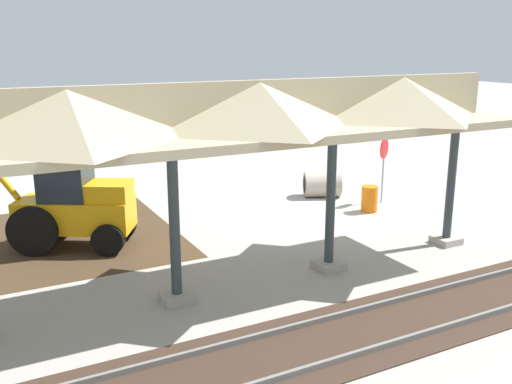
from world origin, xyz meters
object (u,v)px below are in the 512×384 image
at_px(stop_sign, 384,156).
at_px(backhoe, 69,205).
at_px(concrete_pipe, 322,184).
at_px(traffic_barrel, 369,199).

relative_size(stop_sign, backhoe, 0.46).
distance_m(stop_sign, backhoe, 10.97).
height_order(stop_sign, concrete_pipe, stop_sign).
bearing_deg(traffic_barrel, concrete_pipe, -81.51).
bearing_deg(concrete_pipe, traffic_barrel, 98.49).
bearing_deg(traffic_barrel, backhoe, -6.59).
bearing_deg(concrete_pipe, backhoe, 7.60).
xyz_separation_m(stop_sign, backhoe, (10.96, -0.41, -0.46)).
xyz_separation_m(concrete_pipe, traffic_barrel, (-0.36, 2.40, -0.03)).
relative_size(concrete_pipe, traffic_barrel, 1.81).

